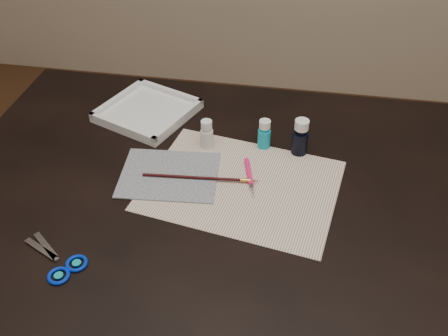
% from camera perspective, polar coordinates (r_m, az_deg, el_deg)
% --- Properties ---
extents(table, '(1.30, 0.90, 0.75)m').
position_cam_1_polar(table, '(1.42, 0.00, -13.34)').
color(table, black).
rests_on(table, ground).
extents(paper, '(0.48, 0.39, 0.00)m').
position_cam_1_polar(paper, '(1.14, 2.03, -1.96)').
color(paper, silver).
rests_on(paper, table).
extents(canvas, '(0.24, 0.20, 0.00)m').
position_cam_1_polar(canvas, '(1.18, -6.27, -0.76)').
color(canvas, black).
rests_on(canvas, paper).
extents(paint_bottle_white, '(0.03, 0.03, 0.08)m').
position_cam_1_polar(paint_bottle_white, '(1.24, -1.98, 3.90)').
color(paint_bottle_white, silver).
rests_on(paint_bottle_white, table).
extents(paint_bottle_cyan, '(0.04, 0.04, 0.08)m').
position_cam_1_polar(paint_bottle_cyan, '(1.24, 4.62, 3.90)').
color(paint_bottle_cyan, '#119EBB').
rests_on(paint_bottle_cyan, table).
extents(paint_bottle_navy, '(0.05, 0.05, 0.10)m').
position_cam_1_polar(paint_bottle_navy, '(1.23, 8.72, 3.52)').
color(paint_bottle_navy, black).
rests_on(paint_bottle_navy, table).
extents(paintbrush, '(0.27, 0.03, 0.01)m').
position_cam_1_polar(paintbrush, '(1.15, -2.64, -1.12)').
color(paintbrush, black).
rests_on(paintbrush, canvas).
extents(craft_knife, '(0.05, 0.14, 0.01)m').
position_cam_1_polar(craft_knife, '(1.15, 2.99, -1.17)').
color(craft_knife, '#FF176B').
rests_on(craft_knife, paper).
extents(scissors, '(0.19, 0.15, 0.01)m').
position_cam_1_polar(scissors, '(1.05, -19.31, -9.60)').
color(scissors, silver).
rests_on(scissors, table).
extents(palette_tray, '(0.29, 0.29, 0.03)m').
position_cam_1_polar(palette_tray, '(1.39, -8.74, 6.52)').
color(palette_tray, white).
rests_on(palette_tray, table).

